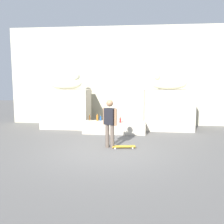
# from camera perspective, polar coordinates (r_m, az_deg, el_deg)

# --- Properties ---
(ground_plane) EXTENTS (40.00, 40.00, 0.00)m
(ground_plane) POSITION_cam_1_polar(r_m,az_deg,el_deg) (7.85, -1.52, -9.67)
(ground_plane) COLOR #605E5B
(facade_wall) EXTENTS (11.60, 0.60, 5.11)m
(facade_wall) POSITION_cam_1_polar(r_m,az_deg,el_deg) (12.99, 1.52, 8.46)
(facade_wall) COLOR #BBB59A
(facade_wall) RESTS_ON ground_plane
(pedestal_left) EXTENTS (2.26, 1.37, 1.90)m
(pedestal_left) POSITION_cam_1_polar(r_m,az_deg,el_deg) (12.12, -10.81, 0.82)
(pedestal_left) COLOR beige
(pedestal_left) RESTS_ON ground_plane
(pedestal_right) EXTENTS (2.26, 1.37, 1.90)m
(pedestal_right) POSITION_cam_1_polar(r_m,az_deg,el_deg) (11.73, 13.18, 0.54)
(pedestal_right) COLOR beige
(pedestal_right) RESTS_ON ground_plane
(statue_reclining_left) EXTENTS (1.62, 0.62, 0.78)m
(statue_reclining_left) POSITION_cam_1_polar(r_m,az_deg,el_deg) (12.03, -10.78, 6.66)
(statue_reclining_left) COLOR beige
(statue_reclining_left) RESTS_ON pedestal_left
(statue_reclining_right) EXTENTS (1.67, 0.82, 0.78)m
(statue_reclining_right) POSITION_cam_1_polar(r_m,az_deg,el_deg) (11.65, 13.18, 6.58)
(statue_reclining_right) COLOR beige
(statue_reclining_right) RESTS_ON pedestal_right
(ledge_block) EXTENTS (2.74, 0.72, 0.52)m
(ledge_block) POSITION_cam_1_polar(r_m,az_deg,el_deg) (10.67, 0.48, -3.67)
(ledge_block) COLOR beige
(ledge_block) RESTS_ON ground_plane
(skater) EXTENTS (0.50, 0.34, 1.67)m
(skater) POSITION_cam_1_polar(r_m,az_deg,el_deg) (8.23, -0.53, -2.28)
(skater) COLOR brown
(skater) RESTS_ON ground_plane
(skateboard) EXTENTS (0.82, 0.30, 0.08)m
(skateboard) POSITION_cam_1_polar(r_m,az_deg,el_deg) (8.36, 2.80, -8.15)
(skateboard) COLOR gold
(skateboard) RESTS_ON ground_plane
(bottle_orange) EXTENTS (0.06, 0.06, 0.32)m
(bottle_orange) POSITION_cam_1_polar(r_m,az_deg,el_deg) (10.88, -3.53, -1.37)
(bottle_orange) COLOR orange
(bottle_orange) RESTS_ON ledge_block
(bottle_red) EXTENTS (0.07, 0.07, 0.26)m
(bottle_red) POSITION_cam_1_polar(r_m,az_deg,el_deg) (10.38, 1.97, -1.96)
(bottle_red) COLOR red
(bottle_red) RESTS_ON ledge_block
(bottle_blue) EXTENTS (0.07, 0.07, 0.25)m
(bottle_blue) POSITION_cam_1_polar(r_m,az_deg,el_deg) (10.90, -2.74, -1.52)
(bottle_blue) COLOR #194C99
(bottle_blue) RESTS_ON ledge_block
(bottle_brown) EXTENTS (0.07, 0.07, 0.26)m
(bottle_brown) POSITION_cam_1_polar(r_m,az_deg,el_deg) (11.04, -5.32, -1.41)
(bottle_brown) COLOR #593314
(bottle_brown) RESTS_ON ledge_block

